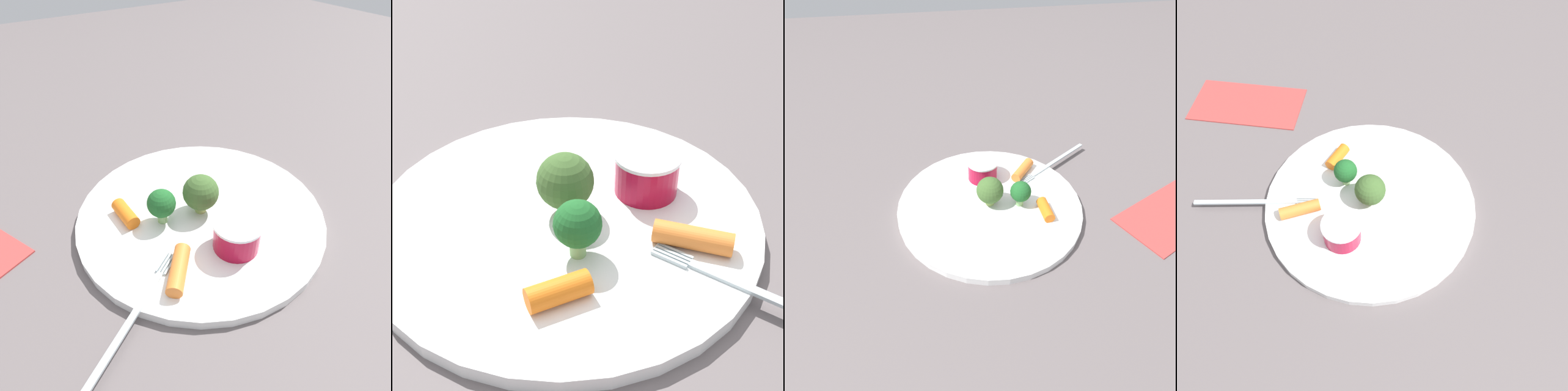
% 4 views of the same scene
% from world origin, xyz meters
% --- Properties ---
extents(ground_plane, '(2.40, 2.40, 0.00)m').
position_xyz_m(ground_plane, '(0.00, 0.00, 0.00)').
color(ground_plane, '#5F5656').
extents(plate, '(0.31, 0.31, 0.01)m').
position_xyz_m(plate, '(0.00, 0.00, 0.01)').
color(plate, white).
rests_on(plate, ground_plane).
extents(sauce_cup, '(0.05, 0.05, 0.04)m').
position_xyz_m(sauce_cup, '(-0.00, -0.07, 0.03)').
color(sauce_cup, maroon).
rests_on(sauce_cup, plate).
extents(broccoli_floret_0, '(0.03, 0.03, 0.05)m').
position_xyz_m(broccoli_floret_0, '(-0.05, 0.01, 0.04)').
color(broccoli_floret_0, '#82B770').
rests_on(broccoli_floret_0, plate).
extents(broccoli_floret_1, '(0.04, 0.04, 0.05)m').
position_xyz_m(broccoli_floret_1, '(0.00, 0.00, 0.04)').
color(broccoli_floret_1, '#93B25B').
rests_on(broccoli_floret_1, plate).
extents(carrot_stick_0, '(0.02, 0.04, 0.02)m').
position_xyz_m(carrot_stick_0, '(-0.08, 0.04, 0.02)').
color(carrot_stick_0, orange).
rests_on(carrot_stick_0, plate).
extents(carrot_stick_1, '(0.05, 0.06, 0.02)m').
position_xyz_m(carrot_stick_1, '(-0.07, -0.07, 0.02)').
color(carrot_stick_1, orange).
rests_on(carrot_stick_1, plate).
extents(fork, '(0.15, 0.10, 0.00)m').
position_xyz_m(fork, '(-0.14, -0.09, 0.01)').
color(fork, '#AFBFC3').
rests_on(fork, plate).
extents(napkin, '(0.22, 0.17, 0.00)m').
position_xyz_m(napkin, '(-0.30, 0.06, 0.00)').
color(napkin, '#BB3A37').
rests_on(napkin, ground_plane).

